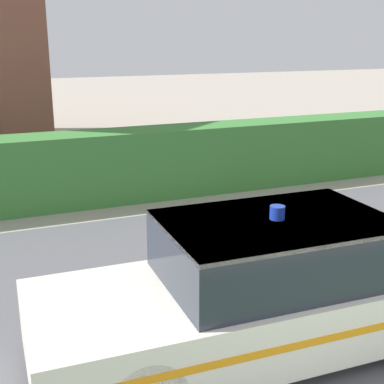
{
  "coord_description": "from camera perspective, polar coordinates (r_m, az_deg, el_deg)",
  "views": [
    {
      "loc": [
        -3.0,
        -1.09,
        3.08
      ],
      "look_at": [
        -0.4,
        5.29,
        1.05
      ],
      "focal_mm": 50.0,
      "sensor_mm": 36.0,
      "label": 1
    }
  ],
  "objects": [
    {
      "name": "police_car",
      "position": [
        5.38,
        7.83,
        -10.29
      ],
      "size": [
        4.52,
        1.7,
        1.52
      ],
      "rotation": [
        0.0,
        0.0,
        3.12
      ],
      "color": "black",
      "rests_on": "road_strip"
    },
    {
      "name": "garden_hedge",
      "position": [
        10.32,
        -7.95,
        2.77
      ],
      "size": [
        13.33,
        0.88,
        1.35
      ],
      "primitive_type": "cube",
      "color": "#3D7F38",
      "rests_on": "ground"
    },
    {
      "name": "road_strip",
      "position": [
        6.97,
        5.95,
        -9.86
      ],
      "size": [
        28.0,
        6.27,
        0.01
      ],
      "primitive_type": "cube",
      "color": "#5B5B60",
      "rests_on": "ground"
    },
    {
      "name": "wheelie_bin",
      "position": [
        12.19,
        8.61,
        4.5
      ],
      "size": [
        0.58,
        0.66,
        1.19
      ],
      "rotation": [
        0.0,
        0.0,
        -0.03
      ],
      "color": "#23662D",
      "rests_on": "ground"
    }
  ]
}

